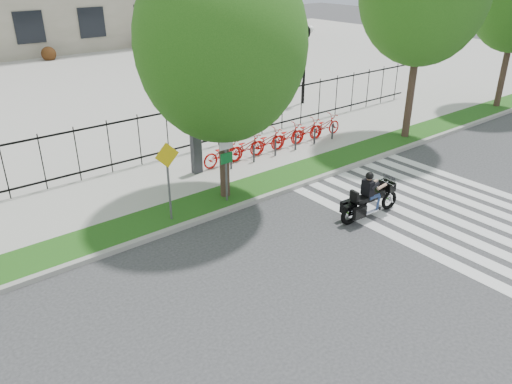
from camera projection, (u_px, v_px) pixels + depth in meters
ground at (339, 259)px, 13.54m from camera, size 120.00×120.00×0.00m
curb at (247, 204)px, 16.41m from camera, size 60.00×0.20×0.15m
grass_verge at (232, 195)px, 17.01m from camera, size 60.00×1.50×0.15m
sidewalk at (193, 173)px, 18.78m from camera, size 60.00×3.50×0.15m
plaza at (43, 87)px, 31.20m from camera, size 80.00×34.00×0.10m
crosswalk_stripes at (440, 208)px, 16.26m from camera, size 5.70×8.00×0.01m
iron_fence at (167, 134)px, 19.56m from camera, size 30.00×0.06×2.00m
lamp_post_right at (305, 45)px, 26.29m from camera, size 1.06×0.70×4.25m
street_tree_1 at (221, 44)px, 14.72m from camera, size 5.17×5.17×7.94m
bike_share_station at (276, 139)px, 20.58m from camera, size 7.78×0.86×1.50m
sign_pole_regulatory at (226, 155)px, 15.79m from camera, size 0.50×0.09×2.50m
sign_pole_warning at (168, 171)px, 14.61m from camera, size 0.78×0.09×2.49m
motorcycle_rider at (370, 199)px, 15.51m from camera, size 2.42×0.73×1.86m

